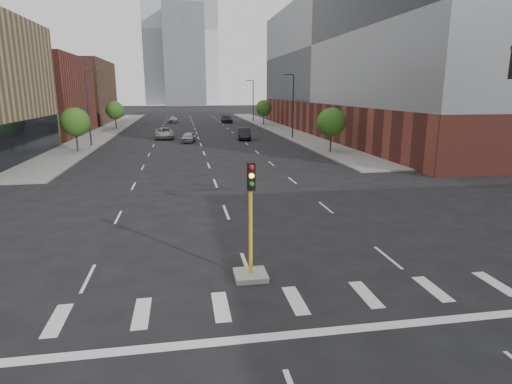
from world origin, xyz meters
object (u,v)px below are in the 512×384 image
object	(u,v)px
car_mid_right	(244,134)
car_deep_right	(227,119)
median_traffic_signal	(251,254)
car_distant	(173,119)
car_near_left	(188,137)
car_far_left	(164,133)

from	to	relation	value
car_mid_right	car_deep_right	distance (m)	33.09
median_traffic_signal	car_mid_right	bearing A→B (deg)	82.11
car_distant	car_mid_right	bearing A→B (deg)	-68.33
car_near_left	car_far_left	distance (m)	6.11
car_distant	median_traffic_signal	bearing A→B (deg)	-82.09
car_distant	car_far_left	bearing A→B (deg)	-86.37
median_traffic_signal	car_near_left	size ratio (longest dim) A/B	1.11
median_traffic_signal	car_distant	size ratio (longest dim) A/B	1.03
median_traffic_signal	car_mid_right	distance (m)	46.39
car_mid_right	car_far_left	world-z (taller)	car_mid_right
median_traffic_signal	car_distant	xyz separation A→B (m)	(-4.16, 81.02, -0.25)
median_traffic_signal	car_distant	world-z (taller)	median_traffic_signal
car_mid_right	median_traffic_signal	bearing A→B (deg)	-92.68
car_near_left	car_deep_right	bearing A→B (deg)	85.50
car_near_left	car_deep_right	world-z (taller)	car_deep_right
car_mid_right	car_distant	distance (m)	36.62
median_traffic_signal	car_near_left	bearing A→B (deg)	91.95
car_far_left	car_deep_right	world-z (taller)	car_deep_right
car_near_left	median_traffic_signal	bearing A→B (deg)	-78.36
car_far_left	car_distant	bearing A→B (deg)	85.73
car_near_left	car_far_left	bearing A→B (deg)	133.54
car_near_left	car_deep_right	distance (m)	35.99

